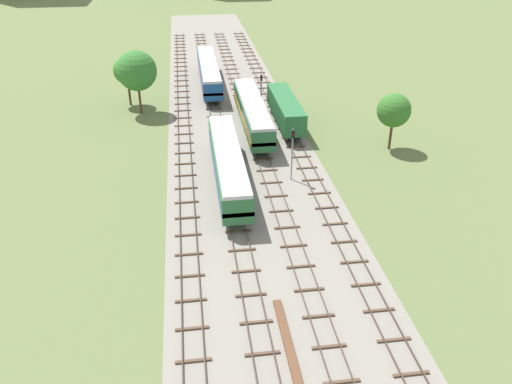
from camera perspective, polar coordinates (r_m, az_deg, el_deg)
ground_plane at (r=66.84m, az=-2.00°, el=5.82°), size 480.00×480.00×0.00m
ballast_bed at (r=66.84m, az=-2.00°, el=5.82°), size 17.70×176.00×0.01m
track_far_left at (r=67.43m, az=-7.92°, el=5.89°), size 2.40×126.00×0.29m
track_left at (r=67.54m, az=-4.03°, el=6.14°), size 2.40×126.00×0.29m
track_centre_left at (r=67.95m, az=-0.17°, el=6.36°), size 2.40×126.00×0.29m
track_centre at (r=68.67m, az=3.64°, el=6.54°), size 2.40×126.00×0.29m
diesel_railcar_left_nearest at (r=54.54m, az=-3.07°, el=3.24°), size 2.96×20.50×3.80m
diesel_railcar_centre_left_near at (r=68.79m, az=-0.38°, el=8.84°), size 2.96×20.50×3.80m
freight_boxcar_centre_mid at (r=70.42m, az=3.26°, el=9.15°), size 2.87×14.00×3.60m
passenger_coach_left_midfar at (r=87.35m, az=-5.20°, el=13.12°), size 2.96×22.00×3.80m
signal_post_nearest at (r=76.07m, az=0.58°, el=11.43°), size 0.28×0.47×5.27m
signal_post_near at (r=55.14m, az=4.02°, el=4.77°), size 0.28×0.47×5.89m
lineside_tree_0 at (r=64.31m, az=14.91°, el=8.66°), size 4.03×4.03×7.00m
lineside_tree_1 at (r=79.75m, az=-14.02°, el=12.81°), size 3.92×3.92×7.20m
lineside_tree_2 at (r=75.64m, az=-12.97°, el=12.85°), size 5.57×5.57×8.99m
spare_rail_bundle at (r=36.34m, az=3.71°, el=-16.96°), size 0.60×10.00×0.24m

